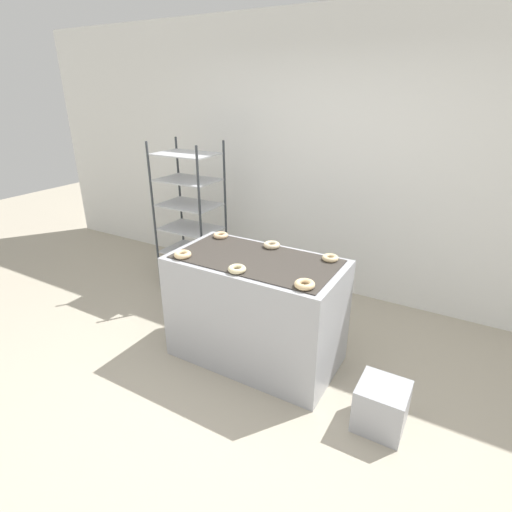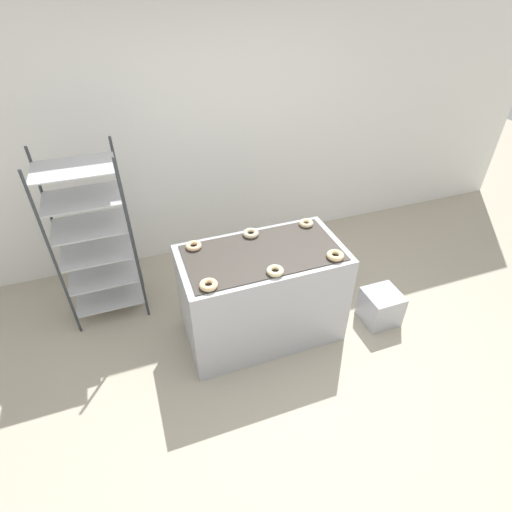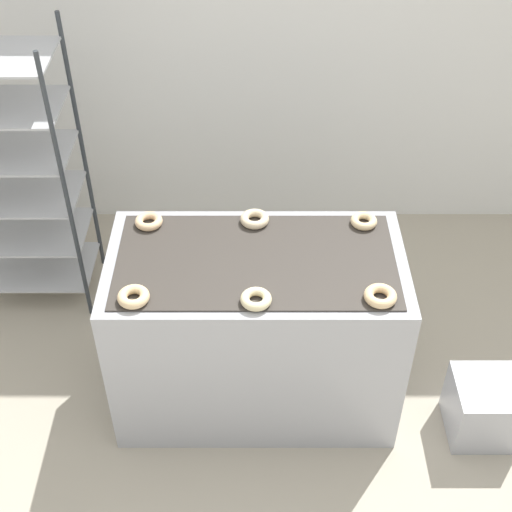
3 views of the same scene
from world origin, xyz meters
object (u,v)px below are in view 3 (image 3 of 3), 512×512
at_px(donut_near_center, 255,299).
at_px(donut_near_left, 134,297).
at_px(baking_rack_cart, 17,174).
at_px(donut_near_right, 380,296).
at_px(donut_far_center, 255,219).
at_px(fryer_machine, 256,330).
at_px(donut_far_right, 364,221).
at_px(donut_far_left, 149,221).
at_px(glaze_bin, 483,407).

bearing_deg(donut_near_center, donut_near_left, 178.59).
distance_m(baking_rack_cart, donut_near_right, 2.05).
bearing_deg(donut_far_center, donut_near_right, -44.90).
bearing_deg(fryer_machine, donut_far_right, 26.62).
bearing_deg(fryer_machine, donut_far_center, 91.45).
relative_size(donut_near_left, donut_near_right, 0.98).
relative_size(donut_far_left, donut_far_right, 1.04).
relative_size(donut_near_center, donut_far_right, 1.05).
xyz_separation_m(baking_rack_cart, donut_near_right, (1.77, -1.03, 0.10)).
bearing_deg(donut_far_left, donut_far_center, 1.84).
bearing_deg(donut_far_center, donut_near_center, -89.85).
xyz_separation_m(glaze_bin, donut_far_left, (-1.59, 0.49, 0.75)).
distance_m(fryer_machine, donut_far_center, 0.54).
height_order(fryer_machine, baking_rack_cart, baking_rack_cart).
height_order(donut_near_right, donut_far_left, donut_near_right).
height_order(glaze_bin, donut_far_center, donut_far_center).
height_order(donut_near_left, donut_far_right, donut_near_left).
bearing_deg(glaze_bin, fryer_machine, 167.52).
height_order(donut_near_center, donut_near_right, donut_near_right).
distance_m(donut_near_left, donut_far_left, 0.50).
bearing_deg(donut_near_left, donut_far_left, 89.42).
bearing_deg(donut_far_center, donut_near_left, -133.67).
height_order(baking_rack_cart, donut_far_right, baking_rack_cart).
xyz_separation_m(donut_near_right, donut_far_left, (-1.01, 0.50, -0.00)).
distance_m(donut_near_center, donut_far_center, 0.53).
height_order(glaze_bin, donut_far_left, donut_far_left).
relative_size(fryer_machine, donut_far_left, 10.38).
distance_m(glaze_bin, donut_near_right, 0.95).
xyz_separation_m(fryer_machine, donut_far_right, (0.50, 0.25, 0.47)).
distance_m(donut_far_left, donut_far_right, 1.00).
height_order(donut_near_right, donut_far_right, donut_near_right).
bearing_deg(baking_rack_cart, fryer_machine, -31.58).
bearing_deg(donut_near_right, donut_far_left, 153.65).
height_order(donut_far_left, donut_far_center, donut_far_center).
xyz_separation_m(donut_near_left, donut_far_center, (0.49, 0.52, -0.00)).
relative_size(fryer_machine, donut_far_center, 9.89).
distance_m(donut_near_center, donut_far_left, 0.71).
distance_m(baking_rack_cart, donut_near_center, 1.64).
distance_m(donut_near_right, donut_far_center, 0.73).
relative_size(baking_rack_cart, donut_far_center, 11.92).
bearing_deg(donut_near_right, donut_near_center, -178.13).
height_order(fryer_machine, glaze_bin, fryer_machine).
xyz_separation_m(glaze_bin, donut_near_right, (-0.58, -0.01, 0.75)).
xyz_separation_m(baking_rack_cart, donut_far_left, (0.77, -0.53, 0.10)).
bearing_deg(donut_near_center, glaze_bin, 1.36).
relative_size(baking_rack_cart, donut_far_right, 13.05).
bearing_deg(baking_rack_cart, donut_far_right, -16.64).
bearing_deg(donut_far_center, glaze_bin, -24.71).
bearing_deg(baking_rack_cart, glaze_bin, -23.39).
relative_size(donut_near_center, donut_far_left, 1.01).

